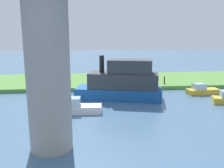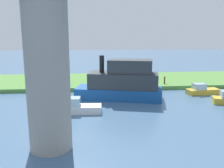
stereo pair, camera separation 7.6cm
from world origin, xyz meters
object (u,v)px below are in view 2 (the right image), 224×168
object	(u,v)px
bridge_pylon	(48,70)
person_on_bank	(120,79)
motorboat_red	(122,83)
pontoon_yellow	(77,107)
skiff_small	(202,90)
mooring_post	(165,80)

from	to	relation	value
bridge_pylon	person_on_bank	bearing A→B (deg)	-111.02
motorboat_red	pontoon_yellow	bearing A→B (deg)	43.39
person_on_bank	motorboat_red	distance (m)	6.07
person_on_bank	skiff_small	xyz separation A→B (m)	(-9.87, 4.70, -0.71)
person_on_bank	skiff_small	size ratio (longest dim) A/B	0.33
motorboat_red	pontoon_yellow	size ratio (longest dim) A/B	2.26
motorboat_red	person_on_bank	bearing A→B (deg)	-95.76
motorboat_red	pontoon_yellow	distance (m)	7.07
person_on_bank	motorboat_red	xyz separation A→B (m)	(0.60, 6.00, 0.68)
mooring_post	pontoon_yellow	world-z (taller)	mooring_post
bridge_pylon	pontoon_yellow	world-z (taller)	bridge_pylon
skiff_small	motorboat_red	bearing A→B (deg)	7.06
motorboat_red	pontoon_yellow	xyz separation A→B (m)	(5.05, 4.77, -1.34)
mooring_post	skiff_small	xyz separation A→B (m)	(-3.55, 4.37, -0.53)
motorboat_red	skiff_small	size ratio (longest dim) A/B	2.46
person_on_bank	mooring_post	distance (m)	6.34
pontoon_yellow	skiff_small	bearing A→B (deg)	-158.65
mooring_post	motorboat_red	world-z (taller)	motorboat_red
bridge_pylon	skiff_small	xyz separation A→B (m)	(-16.89, -13.55, -4.84)
bridge_pylon	mooring_post	world-z (taller)	bridge_pylon
person_on_bank	mooring_post	world-z (taller)	person_on_bank
mooring_post	skiff_small	distance (m)	5.65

